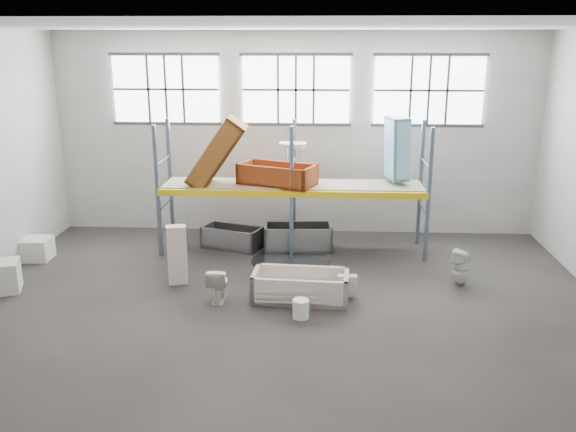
# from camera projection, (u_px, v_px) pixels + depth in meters

# --- Properties ---
(floor) EXTENTS (12.00, 10.00, 0.10)m
(floor) POSITION_uv_depth(u_px,v_px,m) (283.00, 315.00, 11.27)
(floor) COLOR #433D3A
(floor) RESTS_ON ground
(ceiling) EXTENTS (12.00, 10.00, 0.10)m
(ceiling) POSITION_uv_depth(u_px,v_px,m) (283.00, 23.00, 9.85)
(ceiling) COLOR silver
(ceiling) RESTS_ON ground
(wall_back) EXTENTS (12.00, 0.10, 5.00)m
(wall_back) POSITION_uv_depth(u_px,v_px,m) (296.00, 134.00, 15.40)
(wall_back) COLOR #ABA69E
(wall_back) RESTS_ON ground
(wall_front) EXTENTS (12.00, 0.10, 5.00)m
(wall_front) POSITION_uv_depth(u_px,v_px,m) (249.00, 299.00, 5.72)
(wall_front) COLOR beige
(wall_front) RESTS_ON ground
(window_left) EXTENTS (2.60, 0.04, 1.60)m
(window_left) POSITION_uv_depth(u_px,v_px,m) (166.00, 89.00, 15.16)
(window_left) COLOR white
(window_left) RESTS_ON wall_back
(window_mid) EXTENTS (2.60, 0.04, 1.60)m
(window_mid) POSITION_uv_depth(u_px,v_px,m) (296.00, 90.00, 14.99)
(window_mid) COLOR white
(window_mid) RESTS_ON wall_back
(window_right) EXTENTS (2.60, 0.04, 1.60)m
(window_right) POSITION_uv_depth(u_px,v_px,m) (429.00, 90.00, 14.82)
(window_right) COLOR white
(window_right) RESTS_ON wall_back
(rack_upright_la) EXTENTS (0.08, 0.08, 3.00)m
(rack_upright_la) POSITION_uv_depth(u_px,v_px,m) (158.00, 192.00, 13.78)
(rack_upright_la) COLOR slate
(rack_upright_la) RESTS_ON floor
(rack_upright_lb) EXTENTS (0.08, 0.08, 3.00)m
(rack_upright_lb) POSITION_uv_depth(u_px,v_px,m) (170.00, 180.00, 14.93)
(rack_upright_lb) COLOR slate
(rack_upright_lb) RESTS_ON floor
(rack_upright_ma) EXTENTS (0.08, 0.08, 3.00)m
(rack_upright_ma) POSITION_uv_depth(u_px,v_px,m) (292.00, 194.00, 13.62)
(rack_upright_ma) COLOR slate
(rack_upright_ma) RESTS_ON floor
(rack_upright_mb) EXTENTS (0.08, 0.08, 3.00)m
(rack_upright_mb) POSITION_uv_depth(u_px,v_px,m) (294.00, 182.00, 14.77)
(rack_upright_mb) COLOR slate
(rack_upright_mb) RESTS_ON floor
(rack_upright_ra) EXTENTS (0.08, 0.08, 3.00)m
(rack_upright_ra) POSITION_uv_depth(u_px,v_px,m) (429.00, 196.00, 13.46)
(rack_upright_ra) COLOR slate
(rack_upright_ra) RESTS_ON floor
(rack_upright_rb) EXTENTS (0.08, 0.08, 3.00)m
(rack_upright_rb) POSITION_uv_depth(u_px,v_px,m) (420.00, 183.00, 14.61)
(rack_upright_rb) COLOR slate
(rack_upright_rb) RESTS_ON floor
(rack_beam_front) EXTENTS (6.00, 0.10, 0.14)m
(rack_beam_front) POSITION_uv_depth(u_px,v_px,m) (292.00, 194.00, 13.62)
(rack_beam_front) COLOR yellow
(rack_beam_front) RESTS_ON floor
(rack_beam_back) EXTENTS (6.00, 0.10, 0.14)m
(rack_beam_back) POSITION_uv_depth(u_px,v_px,m) (294.00, 182.00, 14.77)
(rack_beam_back) COLOR yellow
(rack_beam_back) RESTS_ON floor
(shelf_deck) EXTENTS (5.90, 1.10, 0.03)m
(shelf_deck) POSITION_uv_depth(u_px,v_px,m) (293.00, 184.00, 14.17)
(shelf_deck) COLOR gray
(shelf_deck) RESTS_ON floor
(wet_patch) EXTENTS (1.80, 1.80, 0.00)m
(wet_patch) POSITION_uv_depth(u_px,v_px,m) (291.00, 261.00, 13.85)
(wet_patch) COLOR black
(wet_patch) RESTS_ON floor
(bathtub_beige) EXTENTS (1.87, 0.97, 0.54)m
(bathtub_beige) POSITION_uv_depth(u_px,v_px,m) (300.00, 286.00, 11.77)
(bathtub_beige) COLOR beige
(bathtub_beige) RESTS_ON floor
(cistern_spare) EXTENTS (0.38, 0.19, 0.35)m
(cistern_spare) POSITION_uv_depth(u_px,v_px,m) (347.00, 284.00, 11.83)
(cistern_spare) COLOR beige
(cistern_spare) RESTS_ON bathtub_beige
(sink_in_tub) EXTENTS (0.53, 0.53, 0.17)m
(sink_in_tub) POSITION_uv_depth(u_px,v_px,m) (316.00, 291.00, 11.82)
(sink_in_tub) COLOR beige
(sink_in_tub) RESTS_ON bathtub_beige
(toilet_beige) EXTENTS (0.38, 0.66, 0.67)m
(toilet_beige) POSITION_uv_depth(u_px,v_px,m) (218.00, 284.00, 11.70)
(toilet_beige) COLOR beige
(toilet_beige) RESTS_ON floor
(cistern_tall) EXTENTS (0.44, 0.34, 1.22)m
(cistern_tall) POSITION_uv_depth(u_px,v_px,m) (177.00, 255.00, 12.45)
(cistern_tall) COLOR beige
(cistern_tall) RESTS_ON floor
(toilet_white) EXTENTS (0.45, 0.45, 0.75)m
(toilet_white) POSITION_uv_depth(u_px,v_px,m) (461.00, 268.00, 12.40)
(toilet_white) COLOR silver
(toilet_white) RESTS_ON floor
(steel_tub_left) EXTENTS (1.53, 1.08, 0.51)m
(steel_tub_left) POSITION_uv_depth(u_px,v_px,m) (232.00, 237.00, 14.68)
(steel_tub_left) COLOR #9C9DA3
(steel_tub_left) RESTS_ON floor
(steel_tub_right) EXTENTS (1.64, 0.86, 0.58)m
(steel_tub_right) POSITION_uv_depth(u_px,v_px,m) (298.00, 237.00, 14.57)
(steel_tub_right) COLOR #94979C
(steel_tub_right) RESTS_ON floor
(rust_tub_flat) EXTENTS (1.90, 1.39, 0.48)m
(rust_tub_flat) POSITION_uv_depth(u_px,v_px,m) (277.00, 175.00, 14.05)
(rust_tub_flat) COLOR #9D470C
(rust_tub_flat) RESTS_ON shelf_deck
(rust_tub_tilted) EXTENTS (1.44, 0.87, 1.72)m
(rust_tub_tilted) POSITION_uv_depth(u_px,v_px,m) (217.00, 154.00, 13.96)
(rust_tub_tilted) COLOR #9B571F
(rust_tub_tilted) RESTS_ON shelf_deck
(sink_on_shelf) EXTENTS (0.65, 0.53, 0.54)m
(sink_on_shelf) POSITION_uv_depth(u_px,v_px,m) (293.00, 165.00, 13.78)
(sink_on_shelf) COLOR white
(sink_on_shelf) RESTS_ON rust_tub_flat
(blue_tub_upright) EXTENTS (0.60, 0.76, 1.43)m
(blue_tub_upright) POSITION_uv_depth(u_px,v_px,m) (397.00, 149.00, 14.03)
(blue_tub_upright) COLOR #83C1DD
(blue_tub_upright) RESTS_ON shelf_deck
(bucket) EXTENTS (0.37, 0.37, 0.34)m
(bucket) POSITION_uv_depth(u_px,v_px,m) (301.00, 309.00, 11.00)
(bucket) COLOR silver
(bucket) RESTS_ON floor
(carton_near) EXTENTS (0.87, 0.81, 0.61)m
(carton_near) POSITION_uv_depth(u_px,v_px,m) (0.00, 277.00, 12.12)
(carton_near) COLOR silver
(carton_near) RESTS_ON floor
(carton_far) EXTENTS (0.61, 0.61, 0.49)m
(carton_far) POSITION_uv_depth(u_px,v_px,m) (37.00, 249.00, 13.89)
(carton_far) COLOR silver
(carton_far) RESTS_ON floor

